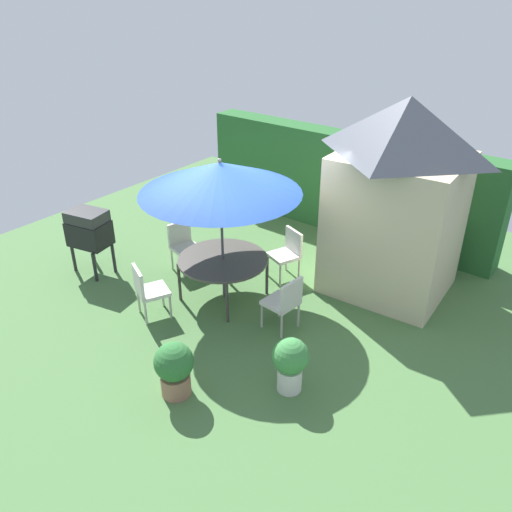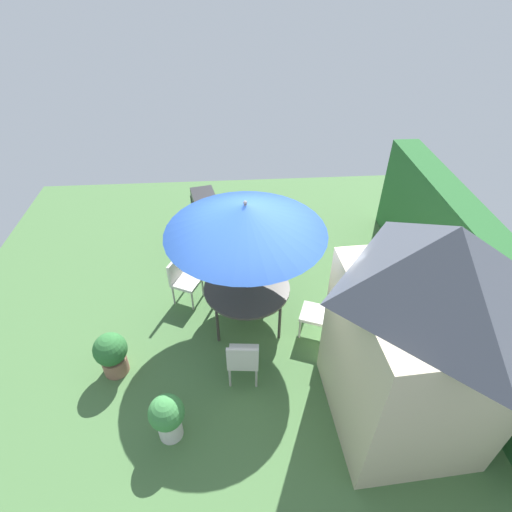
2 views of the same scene
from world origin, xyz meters
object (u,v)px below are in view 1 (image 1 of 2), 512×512
Objects in this scene: chair_near_shed at (288,251)px; chair_toward_hedge at (147,289)px; garden_shed at (398,197)px; chair_toward_house at (285,300)px; bbq_grill at (89,229)px; potted_plant_by_grill at (174,367)px; patio_table at (223,261)px; chair_far_side at (184,243)px; patio_umbrella at (220,178)px; potted_plant_by_shed at (290,362)px.

chair_near_shed is 2.58m from chair_toward_hedge.
chair_toward_house is (-0.70, -2.13, -1.15)m from garden_shed.
chair_near_shed is (-1.56, -0.79, -1.15)m from garden_shed.
chair_toward_hedge and chair_toward_house have the same top height.
bbq_grill is 3.75m from potted_plant_by_grill.
garden_shed is at bearing 50.65° from chair_toward_hedge.
garden_shed is 3.01m from patio_table.
patio_table is 1.65× the size of chair_toward_hedge.
bbq_grill is 3.55m from chair_near_shed.
chair_near_shed is 1.59m from chair_toward_house.
patio_table is 1.24× the size of bbq_grill.
chair_toward_house is 1.16× the size of potted_plant_by_grill.
chair_far_side is (-1.21, 0.29, -0.17)m from patio_table.
chair_near_shed is at bearing 68.75° from patio_umbrella.
potted_plant_by_grill is at bearing -47.64° from chair_far_side.
chair_far_side is 1.14× the size of potted_plant_by_shed.
chair_toward_house is 2.04m from potted_plant_by_grill.
bbq_grill is (-2.45, -0.79, -1.29)m from patio_umbrella.
chair_near_shed is 1.16× the size of potted_plant_by_grill.
chair_toward_house is at bearing 28.66° from chair_toward_hedge.
chair_toward_house is (3.79, 0.66, -0.33)m from bbq_grill.
garden_shed is 4.15× the size of potted_plant_by_shed.
patio_umbrella reaches higher than patio_table.
potted_plant_by_grill is at bearing -103.77° from garden_shed.
chair_far_side is (-1.68, -0.91, 0.00)m from chair_near_shed.
garden_shed is 1.30× the size of patio_umbrella.
chair_near_shed is 1.14× the size of potted_plant_by_shed.
chair_far_side reaches higher than patio_table.
bbq_grill is at bearing 168.79° from chair_toward_hedge.
garden_shed is at bearing 31.86° from bbq_grill.
chair_far_side reaches higher than potted_plant_by_grill.
patio_umbrella is at bearing 17.82° from bbq_grill.
chair_near_shed is at bearing -153.09° from garden_shed.
chair_toward_hedge is at bearing 179.78° from potted_plant_by_shed.
patio_table is 1.88× the size of potted_plant_by_shed.
bbq_grill is at bearing -148.14° from garden_shed.
chair_toward_hedge is (-1.03, -2.37, 0.00)m from chair_near_shed.
chair_toward_house reaches higher than patio_table.
chair_near_shed is at bearing 66.50° from chair_toward_hedge.
bbq_grill reaches higher than potted_plant_by_shed.
bbq_grill is 1.33× the size of chair_toward_house.
potted_plant_by_shed is at bearing -52.24° from chair_toward_house.
garden_shed reaches higher than chair_toward_house.
patio_umbrella is at bearing -111.25° from chair_near_shed.
patio_table is at bearing 151.28° from potted_plant_by_shed.
patio_umbrella reaches higher than potted_plant_by_shed.
chair_near_shed reaches higher than patio_table.
chair_toward_hedge reaches higher than potted_plant_by_grill.
garden_shed is 3.83m from chair_far_side.
patio_umbrella is 2.10m from chair_toward_house.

